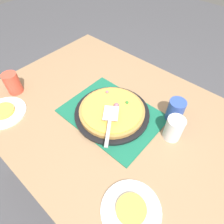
{
  "coord_description": "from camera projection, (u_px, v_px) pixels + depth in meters",
  "views": [
    {
      "loc": [
        -0.42,
        0.48,
        1.51
      ],
      "look_at": [
        0.0,
        0.0,
        0.77
      ],
      "focal_mm": 30.96,
      "sensor_mm": 36.0,
      "label": 1
    }
  ],
  "objects": [
    {
      "name": "pizza",
      "position": [
        112.0,
        110.0,
        0.97
      ],
      "size": [
        0.33,
        0.33,
        0.05
      ],
      "color": "#B78442",
      "rests_on": "pizza_pan"
    },
    {
      "name": "cup_near",
      "position": [
        175.0,
        111.0,
        0.93
      ],
      "size": [
        0.08,
        0.08,
        0.12
      ],
      "primitive_type": "cylinder",
      "color": "#3351AD",
      "rests_on": "dining_table"
    },
    {
      "name": "ground_plane",
      "position": [
        112.0,
        174.0,
        1.56
      ],
      "size": [
        8.0,
        8.0,
        0.0
      ],
      "primitive_type": "plane",
      "color": "#4C4C51"
    },
    {
      "name": "plate_near_left",
      "position": [
        131.0,
        210.0,
        0.69
      ],
      "size": [
        0.22,
        0.22,
        0.01
      ],
      "primitive_type": "cylinder",
      "color": "white",
      "rests_on": "dining_table"
    },
    {
      "name": "served_slice_left",
      "position": [
        131.0,
        209.0,
        0.68
      ],
      "size": [
        0.11,
        0.11,
        0.02
      ],
      "primitive_type": "cylinder",
      "color": "#EAB747",
      "rests_on": "plate_near_left"
    },
    {
      "name": "cup_corner",
      "position": [
        13.0,
        83.0,
        1.06
      ],
      "size": [
        0.08,
        0.08,
        0.12
      ],
      "primitive_type": "cylinder",
      "color": "#E04C38",
      "rests_on": "dining_table"
    },
    {
      "name": "cup_far",
      "position": [
        174.0,
        128.0,
        0.86
      ],
      "size": [
        0.08,
        0.08,
        0.12
      ],
      "primitive_type": "cylinder",
      "color": "white",
      "rests_on": "dining_table"
    },
    {
      "name": "plate_far_right",
      "position": [
        4.0,
        112.0,
        0.99
      ],
      "size": [
        0.22,
        0.22,
        0.01
      ],
      "primitive_type": "cylinder",
      "color": "white",
      "rests_on": "dining_table"
    },
    {
      "name": "pizza_pan",
      "position": [
        112.0,
        113.0,
        0.98
      ],
      "size": [
        0.38,
        0.38,
        0.01
      ],
      "primitive_type": "cylinder",
      "color": "black",
      "rests_on": "placemat"
    },
    {
      "name": "pizza_server",
      "position": [
        110.0,
        121.0,
        0.88
      ],
      "size": [
        0.17,
        0.21,
        0.01
      ],
      "color": "silver",
      "rests_on": "pizza"
    },
    {
      "name": "dining_table",
      "position": [
        112.0,
        127.0,
        1.07
      ],
      "size": [
        1.4,
        1.0,
        0.75
      ],
      "color": "#9E7A56",
      "rests_on": "ground_plane"
    },
    {
      "name": "served_slice_right",
      "position": [
        3.0,
        111.0,
        0.98
      ],
      "size": [
        0.11,
        0.11,
        0.02
      ],
      "primitive_type": "cylinder",
      "color": "#EAB747",
      "rests_on": "plate_far_right"
    },
    {
      "name": "placemat",
      "position": [
        112.0,
        114.0,
        0.99
      ],
      "size": [
        0.48,
        0.36,
        0.01
      ],
      "primitive_type": "cube",
      "color": "#196B4C",
      "rests_on": "dining_table"
    }
  ]
}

